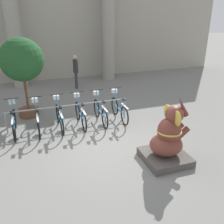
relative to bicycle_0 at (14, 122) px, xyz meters
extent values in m
plane|color=slate|center=(2.70, -1.88, -0.42)|extent=(60.00, 60.00, 0.00)
cube|color=#A39E8E|center=(2.70, 6.72, 2.58)|extent=(20.00, 0.20, 6.00)
cylinder|color=gray|center=(0.24, 5.72, 2.08)|extent=(0.72, 0.72, 5.00)
cylinder|color=gray|center=(5.15, 5.72, 2.08)|extent=(0.72, 0.72, 5.00)
cylinder|color=gray|center=(-0.25, 0.07, -0.05)|extent=(0.05, 0.05, 0.75)
cylinder|color=gray|center=(3.92, 0.07, -0.05)|extent=(0.05, 0.05, 0.75)
cylinder|color=gray|center=(1.84, 0.07, 0.33)|extent=(4.27, 0.04, 0.04)
torus|color=black|center=(0.00, 0.48, -0.07)|extent=(0.05, 0.70, 0.70)
torus|color=black|center=(0.00, -0.55, -0.07)|extent=(0.05, 0.70, 0.70)
cube|color=#338CC6|center=(0.00, -0.04, -0.02)|extent=(0.04, 0.94, 0.04)
cube|color=silver|center=(0.00, -0.55, 0.30)|extent=(0.06, 0.59, 0.03)
cylinder|color=#338CC6|center=(0.00, -0.45, 0.21)|extent=(0.03, 0.03, 0.56)
cube|color=black|center=(0.00, -0.45, 0.51)|extent=(0.08, 0.18, 0.04)
cylinder|color=#338CC6|center=(0.00, 0.44, 0.30)|extent=(0.03, 0.03, 0.74)
cylinder|color=black|center=(0.00, 0.44, 0.67)|extent=(0.48, 0.03, 0.03)
cube|color=silver|center=(0.00, 0.54, 0.53)|extent=(0.20, 0.16, 0.14)
torus|color=black|center=(0.73, 0.41, -0.07)|extent=(0.05, 0.70, 0.70)
torus|color=black|center=(0.73, -0.63, -0.07)|extent=(0.05, 0.70, 0.70)
cube|color=#338CC6|center=(0.73, -0.11, -0.02)|extent=(0.04, 0.94, 0.04)
cube|color=silver|center=(0.73, -0.63, 0.30)|extent=(0.06, 0.59, 0.03)
cylinder|color=#338CC6|center=(0.73, -0.53, 0.21)|extent=(0.03, 0.03, 0.56)
cube|color=black|center=(0.73, -0.53, 0.51)|extent=(0.08, 0.18, 0.04)
cylinder|color=#338CC6|center=(0.73, 0.37, 0.30)|extent=(0.03, 0.03, 0.74)
cylinder|color=black|center=(0.73, 0.37, 0.67)|extent=(0.48, 0.03, 0.03)
cube|color=silver|center=(0.73, 0.47, 0.53)|extent=(0.20, 0.16, 0.14)
torus|color=black|center=(1.47, 0.44, -0.07)|extent=(0.05, 0.70, 0.70)
torus|color=black|center=(1.47, -0.60, -0.07)|extent=(0.05, 0.70, 0.70)
cube|color=#338CC6|center=(1.47, -0.08, -0.02)|extent=(0.04, 0.94, 0.04)
cube|color=silver|center=(1.47, -0.60, 0.30)|extent=(0.06, 0.59, 0.03)
cylinder|color=#338CC6|center=(1.47, -0.50, 0.21)|extent=(0.03, 0.03, 0.56)
cube|color=black|center=(1.47, -0.50, 0.51)|extent=(0.08, 0.18, 0.04)
cylinder|color=#338CC6|center=(1.47, 0.40, 0.30)|extent=(0.03, 0.03, 0.74)
cylinder|color=black|center=(1.47, 0.40, 0.67)|extent=(0.48, 0.03, 0.03)
cube|color=silver|center=(1.47, 0.50, 0.53)|extent=(0.20, 0.16, 0.14)
torus|color=black|center=(2.20, 0.45, -0.07)|extent=(0.05, 0.70, 0.70)
torus|color=black|center=(2.20, -0.59, -0.07)|extent=(0.05, 0.70, 0.70)
cube|color=#338CC6|center=(2.20, -0.07, -0.02)|extent=(0.04, 0.94, 0.04)
cube|color=silver|center=(2.20, -0.59, 0.30)|extent=(0.06, 0.59, 0.03)
cylinder|color=#338CC6|center=(2.20, -0.49, 0.21)|extent=(0.03, 0.03, 0.56)
cube|color=black|center=(2.20, -0.49, 0.51)|extent=(0.08, 0.18, 0.04)
cylinder|color=#338CC6|center=(2.20, 0.41, 0.30)|extent=(0.03, 0.03, 0.74)
cylinder|color=black|center=(2.20, 0.41, 0.67)|extent=(0.48, 0.03, 0.03)
cube|color=silver|center=(2.20, 0.51, 0.53)|extent=(0.20, 0.16, 0.14)
torus|color=black|center=(2.94, 0.47, -0.07)|extent=(0.05, 0.70, 0.70)
torus|color=black|center=(2.94, -0.57, -0.07)|extent=(0.05, 0.70, 0.70)
cube|color=#338CC6|center=(2.94, -0.05, -0.02)|extent=(0.04, 0.94, 0.04)
cube|color=silver|center=(2.94, -0.57, 0.30)|extent=(0.06, 0.59, 0.03)
cylinder|color=#338CC6|center=(2.94, -0.47, 0.21)|extent=(0.03, 0.03, 0.56)
cube|color=black|center=(2.94, -0.47, 0.51)|extent=(0.08, 0.18, 0.04)
cylinder|color=#338CC6|center=(2.94, 0.43, 0.30)|extent=(0.03, 0.03, 0.74)
cylinder|color=black|center=(2.94, 0.43, 0.67)|extent=(0.48, 0.03, 0.03)
cube|color=silver|center=(2.94, 0.53, 0.53)|extent=(0.20, 0.16, 0.14)
torus|color=black|center=(3.67, 0.47, -0.07)|extent=(0.05, 0.70, 0.70)
torus|color=black|center=(3.67, -0.56, -0.07)|extent=(0.05, 0.70, 0.70)
cube|color=#338CC6|center=(3.67, -0.04, -0.02)|extent=(0.04, 0.94, 0.04)
cube|color=silver|center=(3.67, -0.56, 0.30)|extent=(0.06, 0.59, 0.03)
cylinder|color=#338CC6|center=(3.67, -0.46, 0.21)|extent=(0.03, 0.03, 0.56)
cube|color=black|center=(3.67, -0.46, 0.51)|extent=(0.08, 0.18, 0.04)
cylinder|color=#338CC6|center=(3.67, 0.43, 0.30)|extent=(0.03, 0.03, 0.74)
cylinder|color=black|center=(3.67, 0.43, 0.67)|extent=(0.48, 0.03, 0.03)
cube|color=silver|center=(3.67, 0.53, 0.53)|extent=(0.20, 0.16, 0.14)
cube|color=#4C4742|center=(3.89, -3.02, -0.32)|extent=(1.17, 1.17, 0.20)
ellipsoid|color=brown|center=(3.89, -3.02, 0.08)|extent=(0.90, 0.80, 0.58)
ellipsoid|color=brown|center=(3.94, -3.02, 0.47)|extent=(0.64, 0.58, 0.74)
sphere|color=brown|center=(4.05, -3.02, 0.93)|extent=(0.48, 0.48, 0.48)
ellipsoid|color=gold|center=(3.98, -2.78, 0.93)|extent=(0.08, 0.34, 0.40)
ellipsoid|color=gold|center=(3.98, -3.26, 0.93)|extent=(0.08, 0.34, 0.40)
cone|color=brown|center=(4.26, -3.02, 1.13)|extent=(0.41, 0.17, 0.60)
cylinder|color=brown|center=(4.23, -2.89, 0.39)|extent=(0.47, 0.16, 0.42)
cylinder|color=brown|center=(4.23, -3.15, 0.39)|extent=(0.47, 0.16, 0.42)
torus|color=gold|center=(3.94, -3.02, 0.47)|extent=(0.67, 0.67, 0.05)
cylinder|color=#383342|center=(2.95, 4.45, 0.00)|extent=(0.11, 0.11, 0.84)
cylinder|color=#383342|center=(2.95, 4.28, 0.00)|extent=(0.11, 0.11, 0.84)
cube|color=#333338|center=(2.95, 4.37, 0.73)|extent=(0.20, 0.32, 0.63)
sphere|color=tan|center=(2.95, 4.37, 1.18)|extent=(0.23, 0.23, 0.23)
cylinder|color=#333338|center=(2.95, 4.57, 0.77)|extent=(0.07, 0.07, 0.57)
cylinder|color=#333338|center=(2.95, 4.17, 0.77)|extent=(0.07, 0.07, 0.57)
cylinder|color=brown|center=(0.48, 1.41, -0.27)|extent=(0.75, 0.75, 0.30)
cylinder|color=brown|center=(0.48, 1.41, 0.51)|extent=(0.10, 0.10, 1.25)
sphere|color=#1E4C23|center=(0.48, 1.41, 1.76)|extent=(1.56, 1.56, 1.56)
camera|label=1|loc=(0.62, -8.05, 3.45)|focal=40.00mm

